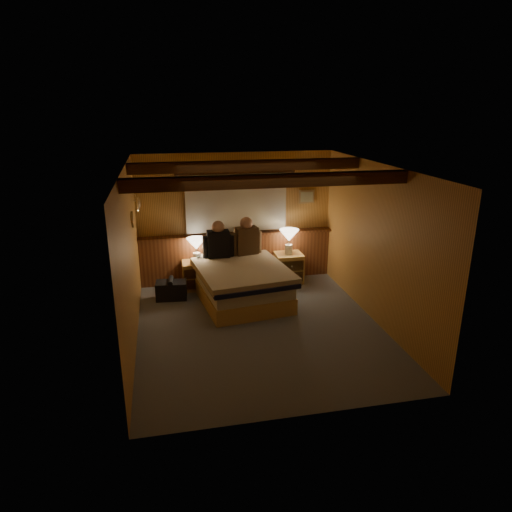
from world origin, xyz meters
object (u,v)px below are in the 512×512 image
object	(u,v)px
lamp_left	(196,245)
person_right	(246,239)
nightstand_left	(196,275)
person_left	(218,242)
duffel_bag	(171,290)
lamp_right	(289,237)
bed	(241,282)
nightstand_right	(288,268)

from	to	relation	value
lamp_left	person_right	distance (m)	0.90
nightstand_left	person_left	size ratio (longest dim) A/B	0.74
lamp_left	duffel_bag	distance (m)	0.91
nightstand_left	person_left	world-z (taller)	person_left
lamp_right	person_left	bearing A→B (deg)	-175.16
bed	nightstand_right	world-z (taller)	bed
nightstand_left	nightstand_right	size ratio (longest dim) A/B	0.91
bed	nightstand_right	size ratio (longest dim) A/B	3.61
lamp_left	lamp_right	world-z (taller)	lamp_right
lamp_left	person_left	bearing A→B (deg)	-20.93
duffel_bag	person_right	bearing A→B (deg)	18.64
lamp_left	duffel_bag	bearing A→B (deg)	-140.26
person_left	person_right	size ratio (longest dim) A/B	0.97
nightstand_left	lamp_left	distance (m)	0.57
bed	nightstand_left	distance (m)	1.00
lamp_left	person_right	size ratio (longest dim) A/B	0.63
lamp_left	person_right	world-z (taller)	person_right
nightstand_left	person_right	size ratio (longest dim) A/B	0.71
nightstand_left	person_left	bearing A→B (deg)	-16.62
nightstand_right	lamp_right	xyz separation A→B (m)	(-0.00, 0.00, 0.60)
lamp_right	lamp_left	bearing A→B (deg)	178.89
person_right	lamp_left	bearing A→B (deg)	164.41
nightstand_right	lamp_left	bearing A→B (deg)	179.63
nightstand_right	person_left	bearing A→B (deg)	-174.44
nightstand_right	lamp_left	size ratio (longest dim) A/B	1.24
bed	person_left	distance (m)	0.86
lamp_right	duffel_bag	bearing A→B (deg)	-170.37
nightstand_right	lamp_left	xyz separation A→B (m)	(-1.71, 0.03, 0.54)
nightstand_left	nightstand_right	bearing A→B (deg)	0.16
lamp_left	lamp_right	xyz separation A→B (m)	(1.71, -0.03, 0.06)
person_left	nightstand_right	bearing A→B (deg)	4.31
nightstand_left	lamp_left	bearing A→B (deg)	21.99
person_right	duffel_bag	distance (m)	1.61
nightstand_right	duffel_bag	xyz separation A→B (m)	(-2.20, -0.37, -0.11)
nightstand_left	person_right	distance (m)	1.14
lamp_left	person_left	xyz separation A→B (m)	(0.38, -0.15, 0.08)
lamp_left	lamp_right	bearing A→B (deg)	-1.11
nightstand_right	person_left	size ratio (longest dim) A/B	0.81
bed	nightstand_right	distance (m)	1.23
bed	person_left	xyz separation A→B (m)	(-0.30, 0.56, 0.57)
bed	person_left	size ratio (longest dim) A/B	2.90
bed	lamp_left	distance (m)	1.10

